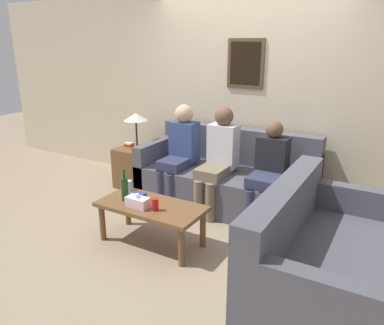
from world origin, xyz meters
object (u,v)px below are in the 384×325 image
Objects in this scene: couch_main at (227,180)px; wine_bottle at (125,188)px; coffee_table at (151,210)px; drinking_glass at (129,185)px; person_right at (268,168)px; person_middle at (219,156)px; couch_side at (321,263)px; person_left at (180,149)px.

couch_main is 1.44m from wine_bottle.
drinking_glass is at bearing 156.55° from coffee_table.
person_middle is at bearing -179.70° from person_right.
person_right is at bearing 45.48° from wine_bottle.
drinking_glass is at bearing 122.00° from wine_bottle.
couch_main is 1.71× the size of person_middle.
person_right reaches higher than couch_main.
drinking_glass is at bearing -144.53° from person_right.
drinking_glass is 1.54m from person_right.
drinking_glass is 1.11m from person_middle.
couch_main is 19.79× the size of drinking_glass.
couch_main is 0.42m from person_middle.
person_right is at bearing 36.85° from couch_side.
couch_side is at bearing 0.04° from wine_bottle.
drinking_glass is 0.09× the size of person_middle.
couch_side is 1.87m from person_middle.
wine_bottle is 0.28× the size of person_left.
wine_bottle is (-0.29, -0.04, 0.19)m from coffee_table.
person_middle is 1.09× the size of person_right.
drinking_glass is at bearing -125.77° from person_middle.
person_left is 0.99× the size of person_middle.
couch_main and couch_side have the same top height.
wine_bottle is 1.14m from person_left.
person_left is 1.16m from person_right.
person_middle reaches higher than person_left.
person_right reaches higher than drinking_glass.
couch_main is 1.87× the size of person_right.
couch_side is 1.96m from wine_bottle.
couch_main is at bearing 47.31° from couch_side.
person_middle is (0.55, -0.01, 0.00)m from person_left.
person_right is (0.59, -0.20, 0.31)m from couch_main.
couch_main is 1.26× the size of couch_side.
coffee_table is 1.14m from person_middle.
couch_side is 2.11m from drinking_glass.
person_middle is (0.20, 1.08, 0.32)m from coffee_table.
person_right is (-0.84, 1.12, 0.31)m from couch_side.
couch_main is 1.94m from couch_side.
coffee_table is at bearing 8.59° from wine_bottle.
wine_bottle is 0.27× the size of person_middle.
coffee_table is at bearing -23.45° from drinking_glass.
person_left reaches higher than couch_side.
coffee_table is 10.01× the size of drinking_glass.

